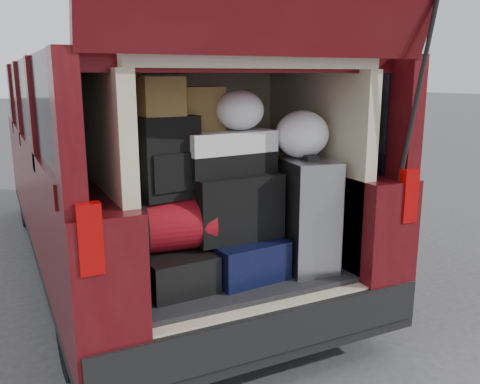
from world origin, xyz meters
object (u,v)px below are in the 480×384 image
at_px(backpack, 168,158).
at_px(black_soft_case, 233,206).
at_px(navy_hardshell, 237,254).
at_px(twotone_duffel, 226,152).
at_px(red_duffel, 173,225).
at_px(silver_roller, 304,213).
at_px(black_hardshell, 172,267).

bearing_deg(backpack, black_soft_case, -11.84).
relative_size(navy_hardshell, twotone_duffel, 0.95).
bearing_deg(twotone_duffel, backpack, 178.42).
relative_size(backpack, twotone_duffel, 0.83).
bearing_deg(twotone_duffel, red_duffel, -175.58).
distance_m(silver_roller, backpack, 0.88).
bearing_deg(black_soft_case, twotone_duffel, 105.00).
distance_m(black_hardshell, black_soft_case, 0.48).
bearing_deg(red_duffel, twotone_duffel, 16.55).
relative_size(silver_roller, twotone_duffel, 1.23).
distance_m(navy_hardshell, black_soft_case, 0.29).
xyz_separation_m(navy_hardshell, twotone_duffel, (-0.04, 0.07, 0.59)).
height_order(black_hardshell, twotone_duffel, twotone_duffel).
xyz_separation_m(silver_roller, red_duffel, (-0.78, 0.09, 0.01)).
bearing_deg(black_soft_case, navy_hardshell, -29.13).
bearing_deg(navy_hardshell, black_soft_case, 146.63).
height_order(black_soft_case, backpack, backpack).
height_order(silver_roller, backpack, backpack).
relative_size(black_soft_case, backpack, 1.15).
xyz_separation_m(black_soft_case, twotone_duffel, (-0.02, 0.06, 0.30)).
bearing_deg(twotone_duffel, navy_hardshell, -68.21).
bearing_deg(black_hardshell, red_duffel, -12.19).
distance_m(black_soft_case, backpack, 0.47).
bearing_deg(black_soft_case, red_duffel, 179.06).
height_order(navy_hardshell, red_duffel, red_duffel).
relative_size(black_hardshell, silver_roller, 0.76).
bearing_deg(black_hardshell, twotone_duffel, 6.14).
distance_m(red_duffel, twotone_duffel, 0.50).
bearing_deg(navy_hardshell, silver_roller, -16.84).
relative_size(red_duffel, black_soft_case, 0.85).
distance_m(silver_roller, red_duffel, 0.79).
distance_m(navy_hardshell, red_duffel, 0.44).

